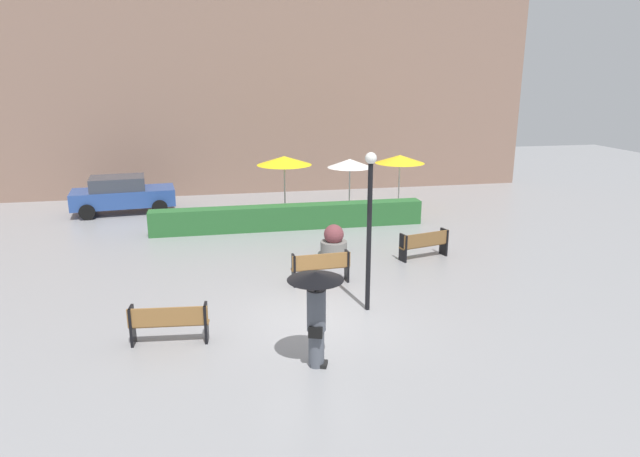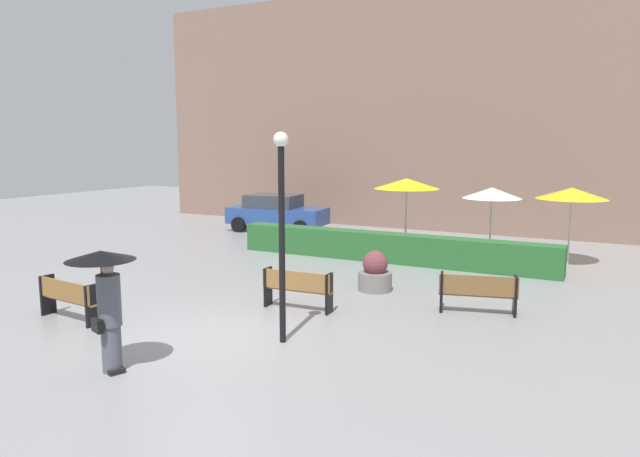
# 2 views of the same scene
# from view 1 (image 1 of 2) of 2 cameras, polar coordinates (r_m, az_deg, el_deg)

# --- Properties ---
(ground_plane) EXTENTS (60.00, 60.00, 0.00)m
(ground_plane) POSITION_cam_1_polar(r_m,az_deg,el_deg) (13.56, -0.61, -9.44)
(ground_plane) COLOR gray
(bench_mid_center) EXTENTS (1.68, 0.41, 0.91)m
(bench_mid_center) POSITION_cam_1_polar(r_m,az_deg,el_deg) (15.65, 0.09, -3.83)
(bench_mid_center) COLOR olive
(bench_mid_center) RESTS_ON ground
(bench_near_left) EXTENTS (1.73, 0.50, 0.89)m
(bench_near_left) POSITION_cam_1_polar(r_m,az_deg,el_deg) (12.72, -15.22, -9.18)
(bench_near_left) COLOR olive
(bench_near_left) RESTS_ON ground
(bench_far_right) EXTENTS (1.73, 0.76, 0.88)m
(bench_far_right) POSITION_cam_1_polar(r_m,az_deg,el_deg) (18.13, 10.67, -1.48)
(bench_far_right) COLOR brown
(bench_far_right) RESTS_ON ground
(pedestrian_with_umbrella) EXTENTS (1.11, 1.11, 2.06)m
(pedestrian_with_umbrella) POSITION_cam_1_polar(r_m,az_deg,el_deg) (11.00, -0.42, -7.59)
(pedestrian_with_umbrella) COLOR #4C515B
(pedestrian_with_umbrella) RESTS_ON ground
(planter_pot) EXTENTS (0.87, 0.87, 1.04)m
(planter_pot) POSITION_cam_1_polar(r_m,az_deg,el_deg) (18.13, 1.42, -1.42)
(planter_pot) COLOR slate
(planter_pot) RESTS_ON ground
(lamp_post) EXTENTS (0.28, 0.28, 3.97)m
(lamp_post) POSITION_cam_1_polar(r_m,az_deg,el_deg) (13.45, 5.09, 1.28)
(lamp_post) COLOR black
(lamp_post) RESTS_ON ground
(patio_umbrella_yellow) EXTENTS (2.20, 2.20, 2.59)m
(patio_umbrella_yellow) POSITION_cam_1_polar(r_m,az_deg,el_deg) (22.43, -3.68, 6.95)
(patio_umbrella_yellow) COLOR silver
(patio_umbrella_yellow) RESTS_ON ground
(patio_umbrella_white) EXTENTS (1.86, 1.86, 2.36)m
(patio_umbrella_white) POSITION_cam_1_polar(r_m,az_deg,el_deg) (23.22, 3.07, 6.68)
(patio_umbrella_white) COLOR silver
(patio_umbrella_white) RESTS_ON ground
(patio_umbrella_yellow_far) EXTENTS (2.12, 2.12, 2.41)m
(patio_umbrella_yellow_far) POSITION_cam_1_polar(r_m,az_deg,el_deg) (24.27, 8.18, 7.04)
(patio_umbrella_yellow_far) COLOR silver
(patio_umbrella_yellow_far) RESTS_ON ground
(hedge_strip) EXTENTS (10.42, 0.70, 0.92)m
(hedge_strip) POSITION_cam_1_polar(r_m,az_deg,el_deg) (21.35, -3.15, 1.19)
(hedge_strip) COLOR #28602D
(hedge_strip) RESTS_ON ground
(building_facade) EXTENTS (28.00, 1.20, 10.39)m
(building_facade) POSITION_cam_1_polar(r_m,az_deg,el_deg) (28.19, -6.87, 14.29)
(building_facade) COLOR #846656
(building_facade) RESTS_ON ground
(parked_car) EXTENTS (4.36, 2.33, 1.57)m
(parked_car) POSITION_cam_1_polar(r_m,az_deg,el_deg) (25.22, -19.60, 3.36)
(parked_car) COLOR #28478C
(parked_car) RESTS_ON ground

